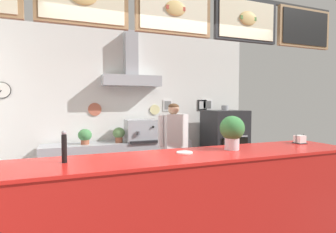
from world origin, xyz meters
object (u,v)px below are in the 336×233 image
object	(u,v)px
potted_thyme	(119,134)
espresso_machine	(141,131)
pepper_grinder	(64,147)
condiment_plate	(185,152)
basil_vase	(232,131)
potted_oregano	(158,133)
potted_sage	(85,136)
pizza_oven	(224,146)
napkin_holder	(300,140)
shop_worker	(174,152)

from	to	relation	value
potted_thyme	espresso_machine	bearing A→B (deg)	1.53
pepper_grinder	condiment_plate	size ratio (longest dim) A/B	1.66
pepper_grinder	basil_vase	distance (m)	1.75
potted_oregano	potted_sage	bearing A→B (deg)	-179.27
pizza_oven	espresso_machine	world-z (taller)	pizza_oven
espresso_machine	potted_thyme	xyz separation A→B (m)	(-0.42, -0.01, -0.04)
pizza_oven	napkin_holder	world-z (taller)	pizza_oven
condiment_plate	napkin_holder	bearing A→B (deg)	2.04
pizza_oven	shop_worker	xyz separation A→B (m)	(-1.45, -0.83, 0.13)
potted_sage	potted_oregano	world-z (taller)	potted_sage
pepper_grinder	napkin_holder	xyz separation A→B (m)	(2.83, 0.08, -0.09)
shop_worker	napkin_holder	size ratio (longest dim) A/B	11.79
pizza_oven	potted_oregano	distance (m)	1.40
pizza_oven	condiment_plate	distance (m)	2.76
pepper_grinder	espresso_machine	bearing A→B (deg)	60.02
espresso_machine	napkin_holder	distance (m)	2.66
pizza_oven	napkin_holder	size ratio (longest dim) A/B	11.46
potted_thyme	basil_vase	distance (m)	2.41
pizza_oven	potted_sage	size ratio (longest dim) A/B	5.91
potted_sage	basil_vase	size ratio (longest dim) A/B	0.70
pizza_oven	pepper_grinder	xyz separation A→B (m)	(-2.99, -2.07, 0.50)
potted_oregano	basil_vase	world-z (taller)	basil_vase
napkin_holder	shop_worker	bearing A→B (deg)	138.10
potted_thyme	basil_vase	world-z (taller)	basil_vase
espresso_machine	condiment_plate	world-z (taller)	espresso_machine
napkin_holder	potted_oregano	bearing A→B (deg)	118.36
pepper_grinder	napkin_holder	size ratio (longest dim) A/B	2.09
pizza_oven	napkin_holder	xyz separation A→B (m)	(-0.16, -1.98, 0.41)
potted_oregano	pepper_grinder	distance (m)	2.82
pepper_grinder	napkin_holder	distance (m)	2.84
potted_oregano	pepper_grinder	xyz separation A→B (m)	(-1.65, -2.28, 0.19)
espresso_machine	potted_oregano	bearing A→B (deg)	2.70
potted_sage	espresso_machine	bearing A→B (deg)	0.05
espresso_machine	potted_thyme	distance (m)	0.42
pizza_oven	basil_vase	distance (m)	2.46
potted_oregano	napkin_holder	xyz separation A→B (m)	(1.19, -2.20, 0.10)
espresso_machine	basil_vase	world-z (taller)	basil_vase
napkin_holder	basil_vase	bearing A→B (deg)	-176.55
potted_thyme	potted_oregano	bearing A→B (deg)	2.06
potted_thyme	napkin_holder	world-z (taller)	napkin_holder
espresso_machine	pepper_grinder	bearing A→B (deg)	-119.98
potted_thyme	napkin_holder	bearing A→B (deg)	-48.14
pizza_oven	napkin_holder	bearing A→B (deg)	-94.61
potted_sage	potted_oregano	bearing A→B (deg)	0.73
napkin_holder	basil_vase	size ratio (longest dim) A/B	0.36
espresso_machine	basil_vase	xyz separation A→B (m)	(0.45, -2.25, 0.20)
potted_sage	pepper_grinder	bearing A→B (deg)	-97.72
pepper_grinder	condiment_plate	distance (m)	1.18
pizza_oven	condiment_plate	size ratio (longest dim) A/B	9.13
napkin_holder	potted_thyme	bearing A→B (deg)	131.86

